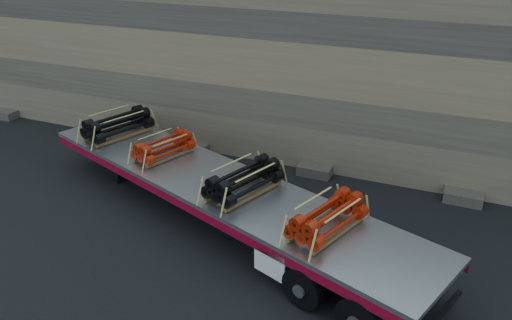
{
  "coord_description": "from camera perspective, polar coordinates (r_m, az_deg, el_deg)",
  "views": [
    {
      "loc": [
        6.29,
        -10.89,
        8.2
      ],
      "look_at": [
        0.95,
        1.74,
        1.69
      ],
      "focal_mm": 35.0,
      "sensor_mm": 36.0,
      "label": 1
    }
  ],
  "objects": [
    {
      "name": "bundle_rear",
      "position": [
        12.25,
        8.12,
        -6.6
      ],
      "size": [
        1.7,
        2.33,
        0.75
      ],
      "primitive_type": null,
      "rotation": [
        0.0,
        0.0,
        -0.35
      ],
      "color": "#A71E08",
      "rests_on": "trailer"
    },
    {
      "name": "bundle_midrear",
      "position": [
        13.77,
        -1.41,
        -2.4
      ],
      "size": [
        1.79,
        2.45,
        0.78
      ],
      "primitive_type": null,
      "rotation": [
        0.0,
        0.0,
        -0.35
      ],
      "color": "black",
      "rests_on": "trailer"
    },
    {
      "name": "rock_wall",
      "position": [
        19.08,
        2.99,
        11.12
      ],
      "size": [
        44.0,
        3.0,
        7.0
      ],
      "primitive_type": "cube",
      "color": "#7A6B54",
      "rests_on": "ground"
    },
    {
      "name": "bundle_midfront",
      "position": [
        16.24,
        -10.51,
        1.45
      ],
      "size": [
        1.52,
        2.09,
        0.67
      ],
      "primitive_type": null,
      "rotation": [
        0.0,
        0.0,
        -0.35
      ],
      "color": "#A71E08",
      "rests_on": "trailer"
    },
    {
      "name": "bundle_front",
      "position": [
        18.22,
        -15.51,
        3.86
      ],
      "size": [
        1.85,
        2.54,
        0.81
      ],
      "primitive_type": null,
      "rotation": [
        0.0,
        0.0,
        -0.35
      ],
      "color": "black",
      "rests_on": "trailer"
    },
    {
      "name": "trailer",
      "position": [
        14.98,
        -4.38,
        -4.75
      ],
      "size": [
        13.96,
        7.21,
        1.39
      ],
      "primitive_type": null,
      "rotation": [
        0.0,
        0.0,
        -0.35
      ],
      "color": "#9C9EA3",
      "rests_on": "ground"
    },
    {
      "name": "ground",
      "position": [
        15.01,
        -6.0,
        -7.86
      ],
      "size": [
        120.0,
        120.0,
        0.0
      ],
      "primitive_type": "plane",
      "color": "black",
      "rests_on": "ground"
    }
  ]
}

